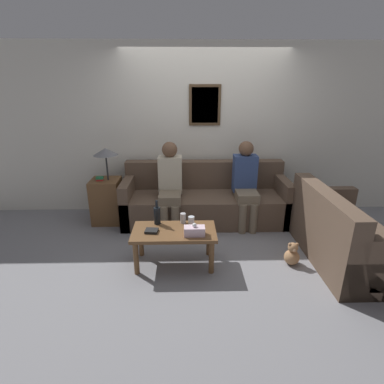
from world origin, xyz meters
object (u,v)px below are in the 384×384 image
wine_bottle (157,215)px  teddy_bear (292,255)px  couch_side (343,237)px  person_right (246,181)px  couch_main (205,201)px  drinking_glass (191,221)px  coffee_table (174,236)px  person_left (170,182)px

wine_bottle → teddy_bear: size_ratio=1.05×
couch_side → person_right: bearing=43.5°
couch_main → drinking_glass: (-0.24, -1.09, 0.18)m
couch_side → person_right: 1.47m
coffee_table → person_right: size_ratio=0.77×
couch_main → person_left: size_ratio=2.00×
drinking_glass → teddy_bear: (1.18, -0.18, -0.37)m
drinking_glass → person_right: 1.25m
drinking_glass → teddy_bear: 1.25m
couch_main → drinking_glass: bearing=-102.2°
couch_main → person_left: (-0.52, -0.19, 0.37)m
coffee_table → teddy_bear: size_ratio=3.40×
person_left → teddy_bear: person_left is taller
couch_side → coffee_table: size_ratio=1.60×
person_left → person_right: same height
drinking_glass → couch_side: bearing=-3.0°
person_left → teddy_bear: size_ratio=4.40×
teddy_bear → couch_side: bearing=8.0°
person_left → person_right: bearing=1.6°
couch_side → person_left: (-2.08, 1.00, 0.36)m
coffee_table → wine_bottle: bearing=138.9°
drinking_glass → person_left: size_ratio=0.09×
couch_main → person_right: person_right is taller
wine_bottle → coffee_table: bearing=-41.1°
couch_main → person_right: bearing=-15.2°
drinking_glass → coffee_table: bearing=-145.7°
wine_bottle → drinking_glass: 0.41m
wine_bottle → drinking_glass: bearing=-5.8°
person_right → teddy_bear: person_right is taller
wine_bottle → person_left: person_left is taller
coffee_table → person_left: bearing=94.8°
person_left → couch_side: bearing=-25.7°
drinking_glass → couch_main: bearing=77.8°
couch_side → coffee_table: couch_side is taller
drinking_glass → person_left: bearing=107.6°
teddy_bear → drinking_glass: bearing=171.3°
couch_main → wine_bottle: size_ratio=8.39×
coffee_table → couch_main: bearing=70.4°
couch_main → drinking_glass: 1.13m
teddy_bear → coffee_table: bearing=178.2°
couch_side → wine_bottle: size_ratio=5.19×
couch_side → drinking_glass: size_ratio=14.55×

